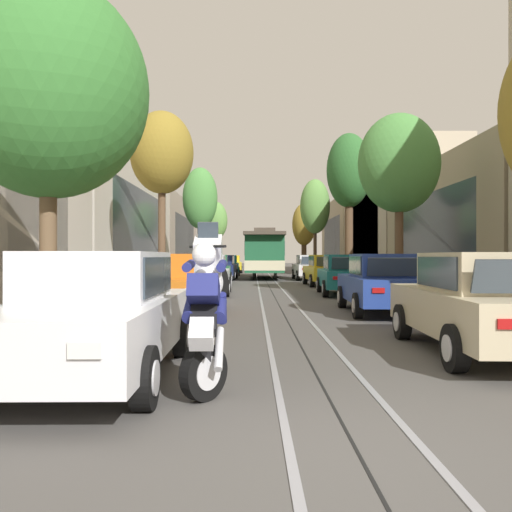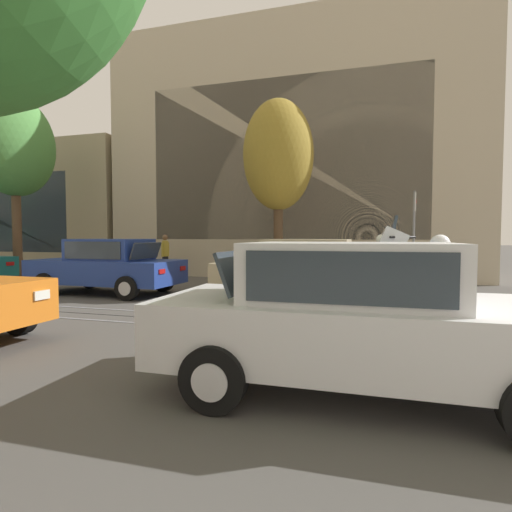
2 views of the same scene
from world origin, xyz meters
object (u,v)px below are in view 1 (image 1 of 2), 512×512
parked_car_green_fourth_left (213,270)px  street_tree_kerb_left_mid (200,200)px  parked_car_navy_fifth_left (222,267)px  parked_car_beige_near_right (482,303)px  parked_car_teal_sixth_left (227,265)px  parked_car_orange_second_left (183,284)px  parked_car_teal_mid_right (345,274)px  motorcycle_with_rider (206,302)px  parked_car_white_near_left (98,314)px  pedestrian_on_right_pavement (381,269)px  street_tree_kerb_right_far (304,225)px  fire_hydrant (488,308)px  parked_car_blue_second_right (382,283)px  parked_car_white_fifth_right (309,267)px  parked_car_yellow_far_left (231,264)px  street_tree_kerb_left_near (48,90)px  parked_car_white_mid_left (206,274)px  street_tree_kerb_right_second (399,164)px  street_tree_kerb_right_fourth (315,207)px  cable_car_trolley (265,254)px  street_tree_kerb_left_fourth (216,221)px  street_tree_kerb_right_mid (349,173)px  parked_car_yellow_fourth_right (325,270)px

parked_car_green_fourth_left → street_tree_kerb_left_mid: (-1.59, 8.79, 4.66)m
parked_car_navy_fifth_left → parked_car_beige_near_right: (5.59, -24.86, 0.00)m
parked_car_navy_fifth_left → parked_car_teal_sixth_left: 7.03m
parked_car_orange_second_left → parked_car_teal_mid_right: 8.52m
parked_car_beige_near_right → motorcycle_with_rider: size_ratio=2.29×
parked_car_white_near_left → pedestrian_on_right_pavement: size_ratio=2.79×
parked_car_teal_sixth_left → pedestrian_on_right_pavement: bearing=-61.1°
pedestrian_on_right_pavement → parked_car_teal_mid_right: bearing=-118.6°
street_tree_kerb_left_mid → street_tree_kerb_right_far: street_tree_kerb_left_mid is taller
parked_car_orange_second_left → fire_hydrant: (6.81, -2.66, -0.38)m
parked_car_green_fourth_left → parked_car_teal_mid_right: size_ratio=1.00×
parked_car_green_fourth_left → fire_hydrant: (7.06, -15.85, -0.38)m
parked_car_white_near_left → parked_car_teal_mid_right: size_ratio=0.99×
parked_car_blue_second_right → street_tree_kerb_right_far: size_ratio=0.65×
parked_car_orange_second_left → pedestrian_on_right_pavement: 13.98m
parked_car_orange_second_left → street_tree_kerb_right_far: (6.91, 36.66, 3.74)m
parked_car_white_fifth_right → parked_car_yellow_far_left: bearing=112.5°
parked_car_green_fourth_left → parked_car_teal_mid_right: 8.77m
parked_car_white_fifth_right → parked_car_blue_second_right: bearing=-90.5°
street_tree_kerb_left_near → parked_car_white_mid_left: bearing=78.9°
parked_car_white_mid_left → street_tree_kerb_right_second: 8.54m
street_tree_kerb_left_near → street_tree_kerb_right_far: street_tree_kerb_left_near is taller
street_tree_kerb_right_fourth → parked_car_teal_mid_right: bearing=-93.9°
cable_car_trolley → parked_car_teal_mid_right: bearing=-78.8°
cable_car_trolley → fire_hydrant: size_ratio=10.92×
street_tree_kerb_right_far → fire_hydrant: 39.53m
parked_car_green_fourth_left → street_tree_kerb_left_fourth: size_ratio=0.65×
street_tree_kerb_right_mid → cable_car_trolley: size_ratio=0.94×
fire_hydrant → parked_car_green_fourth_left: bearing=114.0°
parked_car_beige_near_right → parked_car_blue_second_right: size_ratio=1.00×
street_tree_kerb_left_mid → motorcycle_with_rider: size_ratio=4.00×
parked_car_orange_second_left → parked_car_yellow_fourth_right: 13.71m
parked_car_blue_second_right → parked_car_yellow_fourth_right: size_ratio=1.00×
parked_car_white_near_left → street_tree_kerb_left_near: (-1.95, 3.30, 3.89)m
parked_car_green_fourth_left → motorcycle_with_rider: bearing=-85.7°
parked_car_blue_second_right → motorcycle_with_rider: size_ratio=2.28×
parked_car_beige_near_right → pedestrian_on_right_pavement: bearing=80.9°
parked_car_orange_second_left → street_tree_kerb_right_far: 37.49m
pedestrian_on_right_pavement → parked_car_yellow_fourth_right: bearing=155.8°
parked_car_navy_fifth_left → pedestrian_on_right_pavement: parked_car_navy_fifth_left is taller
motorcycle_with_rider → street_tree_kerb_right_mid: bearing=75.5°
parked_car_yellow_far_left → street_tree_kerb_right_far: size_ratio=0.66×
parked_car_teal_sixth_left → cable_car_trolley: cable_car_trolley is taller
parked_car_yellow_fourth_right → street_tree_kerb_left_near: 18.30m
parked_car_teal_mid_right → street_tree_kerb_right_second: (1.86, -0.95, 4.17)m
parked_car_orange_second_left → parked_car_white_mid_left: size_ratio=1.00×
fire_hydrant → street_tree_kerb_right_second: bearing=86.4°
parked_car_teal_sixth_left → parked_car_blue_second_right: (5.48, -26.25, 0.00)m
parked_car_beige_near_right → parked_car_teal_sixth_left: bearing=99.9°
fire_hydrant → parked_car_yellow_far_left: bearing=101.2°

